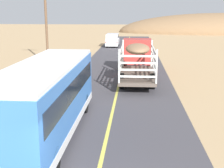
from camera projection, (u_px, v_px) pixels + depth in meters
The scene contains 5 objects.
livestock_truck at pixel (137, 55), 25.81m from camera, with size 2.53×9.70×3.02m.
bus at pixel (46, 98), 13.24m from camera, with size 2.54×10.00×3.21m.
car_far at pixel (113, 39), 47.43m from camera, with size 1.90×4.62×1.93m.
power_pole_mid at pixel (46, 18), 30.17m from camera, with size 2.20×0.24×8.82m.
distant_hill at pixel (222, 33), 78.35m from camera, with size 52.70×20.30×9.76m, color olive.
Camera 1 is at (1.17, -6.87, 5.38)m, focal length 49.48 mm.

